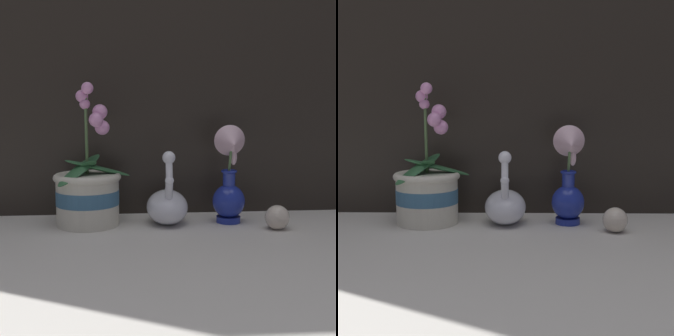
{
  "view_description": "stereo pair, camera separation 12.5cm",
  "coord_description": "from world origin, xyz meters",
  "views": [
    {
      "loc": [
        -0.11,
        -1.1,
        0.31
      ],
      "look_at": [
        -0.01,
        0.14,
        0.15
      ],
      "focal_mm": 50.0,
      "sensor_mm": 36.0,
      "label": 1
    },
    {
      "loc": [
        0.02,
        -1.1,
        0.31
      ],
      "look_at": [
        -0.01,
        0.14,
        0.15
      ],
      "focal_mm": 50.0,
      "sensor_mm": 36.0,
      "label": 2
    }
  ],
  "objects": [
    {
      "name": "ground_plane",
      "position": [
        0.0,
        0.0,
        0.0
      ],
      "size": [
        2.8,
        2.8,
        0.0
      ],
      "primitive_type": "plane",
      "color": "beige"
    },
    {
      "name": "window_backdrop",
      "position": [
        0.0,
        0.29,
        0.6
      ],
      "size": [
        2.8,
        0.03,
        1.2
      ],
      "color": "black",
      "rests_on": "ground_plane"
    },
    {
      "name": "orchid_potted_plant",
      "position": [
        -0.22,
        0.15,
        0.09
      ],
      "size": [
        0.21,
        0.21,
        0.38
      ],
      "color": "beige",
      "rests_on": "ground_plane"
    },
    {
      "name": "swan_figurine",
      "position": [
        -0.01,
        0.14,
        0.05
      ],
      "size": [
        0.11,
        0.18,
        0.2
      ],
      "color": "white",
      "rests_on": "ground_plane"
    },
    {
      "name": "blue_vase",
      "position": [
        0.16,
        0.13,
        0.12
      ],
      "size": [
        0.09,
        0.11,
        0.27
      ],
      "color": "navy",
      "rests_on": "ground_plane"
    },
    {
      "name": "glass_sphere",
      "position": [
        0.27,
        0.06,
        0.03
      ],
      "size": [
        0.06,
        0.06,
        0.06
      ],
      "color": "beige",
      "rests_on": "ground_plane"
    }
  ]
}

